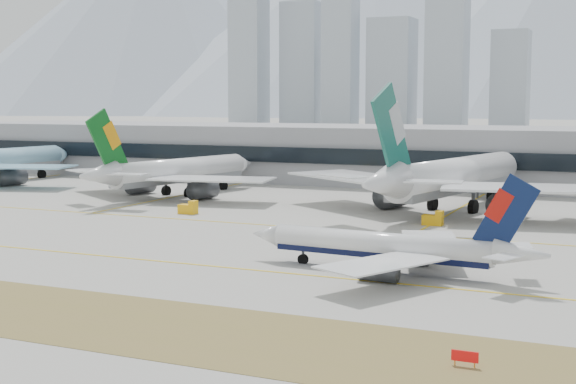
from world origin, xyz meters
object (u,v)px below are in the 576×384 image
at_px(taxiing_airliner, 391,247).
at_px(widebody_eva, 174,173).
at_px(terminal, 404,154).
at_px(widebody_cathay, 451,178).

xyz_separation_m(taxiing_airliner, widebody_eva, (-69.39, 60.12, 2.22)).
relative_size(taxiing_airliner, terminal, 0.14).
height_order(widebody_cathay, terminal, widebody_cathay).
distance_m(widebody_eva, terminal, 66.54).
bearing_deg(terminal, taxiing_airliner, -74.98).
bearing_deg(widebody_cathay, terminal, 36.08).
distance_m(taxiing_airliner, widebody_eva, 91.83).
relative_size(widebody_eva, widebody_cathay, 0.82).
relative_size(widebody_eva, terminal, 0.20).
bearing_deg(terminal, widebody_eva, -125.65).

